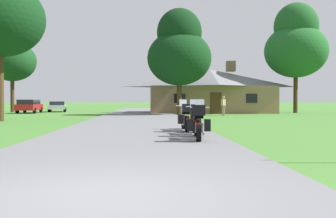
{
  "coord_description": "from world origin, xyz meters",
  "views": [
    {
      "loc": [
        0.57,
        -5.1,
        1.31
      ],
      "look_at": [
        1.63,
        14.08,
        0.88
      ],
      "focal_mm": 40.9,
      "sensor_mm": 36.0,
      "label": 1
    }
  ],
  "objects_px": {
    "tree_by_lodge_front": "(179,51)",
    "motorcycle_yellow_nearest_to_camera": "(199,123)",
    "tree_right_of_lodge": "(296,44)",
    "motorcycle_silver_farthest_in_row": "(186,118)",
    "bystander_tan_shirt_near_lodge": "(223,105)",
    "parked_red_suv_far_left": "(29,106)",
    "parked_silver_sedan_far_left": "(57,106)",
    "motorcycle_blue_second_in_row": "(196,119)",
    "tree_left_far": "(12,56)"
  },
  "relations": [
    {
      "from": "tree_right_of_lodge",
      "to": "bystander_tan_shirt_near_lodge",
      "type": "bearing_deg",
      "value": -143.36
    },
    {
      "from": "tree_by_lodge_front",
      "to": "parked_red_suv_far_left",
      "type": "height_order",
      "value": "tree_by_lodge_front"
    },
    {
      "from": "tree_right_of_lodge",
      "to": "tree_left_far",
      "type": "xyz_separation_m",
      "value": [
        -31.09,
        5.18,
        -0.84
      ]
    },
    {
      "from": "motorcycle_yellow_nearest_to_camera",
      "to": "tree_right_of_lodge",
      "type": "bearing_deg",
      "value": 71.66
    },
    {
      "from": "motorcycle_blue_second_in_row",
      "to": "tree_left_far",
      "type": "height_order",
      "value": "tree_left_far"
    },
    {
      "from": "tree_left_far",
      "to": "parked_silver_sedan_far_left",
      "type": "distance_m",
      "value": 7.69
    },
    {
      "from": "motorcycle_yellow_nearest_to_camera",
      "to": "tree_right_of_lodge",
      "type": "distance_m",
      "value": 31.58
    },
    {
      "from": "bystander_tan_shirt_near_lodge",
      "to": "motorcycle_blue_second_in_row",
      "type": "bearing_deg",
      "value": 40.24
    },
    {
      "from": "bystander_tan_shirt_near_lodge",
      "to": "parked_silver_sedan_far_left",
      "type": "distance_m",
      "value": 20.84
    },
    {
      "from": "tree_left_far",
      "to": "motorcycle_silver_farthest_in_row",
      "type": "bearing_deg",
      "value": -59.6
    },
    {
      "from": "tree_left_far",
      "to": "motorcycle_yellow_nearest_to_camera",
      "type": "bearing_deg",
      "value": -62.42
    },
    {
      "from": "motorcycle_silver_farthest_in_row",
      "to": "tree_right_of_lodge",
      "type": "xyz_separation_m",
      "value": [
        14.08,
        23.82,
        6.68
      ]
    },
    {
      "from": "motorcycle_blue_second_in_row",
      "to": "parked_silver_sedan_far_left",
      "type": "height_order",
      "value": "motorcycle_blue_second_in_row"
    },
    {
      "from": "motorcycle_blue_second_in_row",
      "to": "tree_right_of_lodge",
      "type": "distance_m",
      "value": 29.94
    },
    {
      "from": "motorcycle_silver_farthest_in_row",
      "to": "parked_red_suv_far_left",
      "type": "xyz_separation_m",
      "value": [
        -13.82,
        24.69,
        0.17
      ]
    },
    {
      "from": "bystander_tan_shirt_near_lodge",
      "to": "tree_right_of_lodge",
      "type": "relative_size",
      "value": 0.15
    },
    {
      "from": "tree_right_of_lodge",
      "to": "parked_red_suv_far_left",
      "type": "relative_size",
      "value": 2.47
    },
    {
      "from": "motorcycle_blue_second_in_row",
      "to": "bystander_tan_shirt_near_lodge",
      "type": "relative_size",
      "value": 1.24
    },
    {
      "from": "motorcycle_yellow_nearest_to_camera",
      "to": "tree_right_of_lodge",
      "type": "height_order",
      "value": "tree_right_of_lodge"
    },
    {
      "from": "tree_by_lodge_front",
      "to": "parked_silver_sedan_far_left",
      "type": "bearing_deg",
      "value": 142.23
    },
    {
      "from": "bystander_tan_shirt_near_lodge",
      "to": "tree_left_far",
      "type": "xyz_separation_m",
      "value": [
        -22.03,
        11.92,
        5.5
      ]
    },
    {
      "from": "parked_silver_sedan_far_left",
      "to": "tree_by_lodge_front",
      "type": "bearing_deg",
      "value": -47.54
    },
    {
      "from": "motorcycle_yellow_nearest_to_camera",
      "to": "motorcycle_silver_farthest_in_row",
      "type": "relative_size",
      "value": 1.0
    },
    {
      "from": "tree_left_far",
      "to": "tree_by_lodge_front",
      "type": "bearing_deg",
      "value": -28.99
    },
    {
      "from": "tree_right_of_lodge",
      "to": "tree_by_lodge_front",
      "type": "bearing_deg",
      "value": -158.64
    },
    {
      "from": "bystander_tan_shirt_near_lodge",
      "to": "parked_silver_sedan_far_left",
      "type": "xyz_separation_m",
      "value": [
        -16.99,
        12.06,
        -0.31
      ]
    },
    {
      "from": "parked_red_suv_far_left",
      "to": "bystander_tan_shirt_near_lodge",
      "type": "bearing_deg",
      "value": -25.12
    },
    {
      "from": "motorcycle_silver_farthest_in_row",
      "to": "bystander_tan_shirt_near_lodge",
      "type": "height_order",
      "value": "bystander_tan_shirt_near_lodge"
    },
    {
      "from": "tree_by_lodge_front",
      "to": "motorcycle_yellow_nearest_to_camera",
      "type": "bearing_deg",
      "value": -93.25
    },
    {
      "from": "parked_silver_sedan_far_left",
      "to": "motorcycle_blue_second_in_row",
      "type": "bearing_deg",
      "value": -78.37
    },
    {
      "from": "motorcycle_yellow_nearest_to_camera",
      "to": "motorcycle_blue_second_in_row",
      "type": "height_order",
      "value": "same"
    },
    {
      "from": "parked_red_suv_far_left",
      "to": "parked_silver_sedan_far_left",
      "type": "height_order",
      "value": "parked_red_suv_far_left"
    },
    {
      "from": "tree_right_of_lodge",
      "to": "parked_silver_sedan_far_left",
      "type": "bearing_deg",
      "value": 168.45
    },
    {
      "from": "tree_right_of_lodge",
      "to": "motorcycle_silver_farthest_in_row",
      "type": "bearing_deg",
      "value": -120.58
    },
    {
      "from": "motorcycle_silver_farthest_in_row",
      "to": "tree_by_lodge_front",
      "type": "xyz_separation_m",
      "value": [
        1.33,
        18.84,
        5.22
      ]
    },
    {
      "from": "motorcycle_yellow_nearest_to_camera",
      "to": "motorcycle_silver_farthest_in_row",
      "type": "bearing_deg",
      "value": 99.5
    },
    {
      "from": "parked_red_suv_far_left",
      "to": "parked_silver_sedan_far_left",
      "type": "relative_size",
      "value": 1.05
    },
    {
      "from": "motorcycle_yellow_nearest_to_camera",
      "to": "motorcycle_blue_second_in_row",
      "type": "distance_m",
      "value": 1.83
    },
    {
      "from": "motorcycle_yellow_nearest_to_camera",
      "to": "parked_silver_sedan_far_left",
      "type": "xyz_separation_m",
      "value": [
        -12.02,
        32.82,
        0.03
      ]
    },
    {
      "from": "motorcycle_blue_second_in_row",
      "to": "motorcycle_silver_farthest_in_row",
      "type": "xyz_separation_m",
      "value": [
        -0.17,
        1.84,
        -0.01
      ]
    },
    {
      "from": "motorcycle_blue_second_in_row",
      "to": "motorcycle_silver_farthest_in_row",
      "type": "height_order",
      "value": "same"
    },
    {
      "from": "parked_red_suv_far_left",
      "to": "parked_silver_sedan_far_left",
      "type": "distance_m",
      "value": 4.83
    },
    {
      "from": "tree_by_lodge_front",
      "to": "parked_silver_sedan_far_left",
      "type": "height_order",
      "value": "tree_by_lodge_front"
    },
    {
      "from": "motorcycle_blue_second_in_row",
      "to": "parked_red_suv_far_left",
      "type": "height_order",
      "value": "parked_red_suv_far_left"
    },
    {
      "from": "motorcycle_blue_second_in_row",
      "to": "bystander_tan_shirt_near_lodge",
      "type": "bearing_deg",
      "value": 79.38
    },
    {
      "from": "tree_right_of_lodge",
      "to": "tree_left_far",
      "type": "relative_size",
      "value": 1.16
    },
    {
      "from": "motorcycle_blue_second_in_row",
      "to": "tree_by_lodge_front",
      "type": "xyz_separation_m",
      "value": [
        1.16,
        20.68,
        5.21
      ]
    },
    {
      "from": "bystander_tan_shirt_near_lodge",
      "to": "tree_right_of_lodge",
      "type": "bearing_deg",
      "value": -178.77
    },
    {
      "from": "motorcycle_yellow_nearest_to_camera",
      "to": "tree_by_lodge_front",
      "type": "xyz_separation_m",
      "value": [
        1.28,
        22.51,
        5.22
      ]
    },
    {
      "from": "motorcycle_silver_farthest_in_row",
      "to": "bystander_tan_shirt_near_lodge",
      "type": "bearing_deg",
      "value": 72.76
    }
  ]
}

